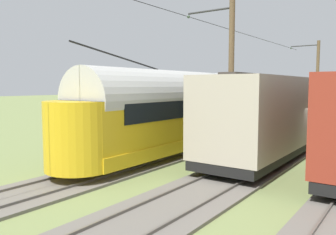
# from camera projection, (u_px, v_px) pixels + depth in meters

# --- Properties ---
(ground_plane) EXTENTS (220.00, 220.00, 0.00)m
(ground_plane) POSITION_uv_depth(u_px,v_px,m) (327.00, 159.00, 16.65)
(ground_plane) COLOR olive
(track_third_siding) EXTENTS (2.80, 80.00, 0.18)m
(track_third_siding) POSITION_uv_depth(u_px,v_px,m) (282.00, 151.00, 18.19)
(track_third_siding) COLOR #666059
(track_third_siding) RESTS_ON ground
(track_outer_siding) EXTENTS (2.80, 80.00, 0.18)m
(track_outer_siding) POSITION_uv_depth(u_px,v_px,m) (208.00, 143.00, 20.79)
(track_outer_siding) COLOR #666059
(track_outer_siding) RESTS_ON ground
(vintage_streetcar) EXTENTS (2.65, 16.35, 4.97)m
(vintage_streetcar) POSITION_uv_depth(u_px,v_px,m) (182.00, 110.00, 18.20)
(vintage_streetcar) COLOR gold
(vintage_streetcar) RESTS_ON ground
(boxcar_far_siding) EXTENTS (2.96, 12.01, 3.85)m
(boxcar_far_siding) POSITION_uv_depth(u_px,v_px,m) (275.00, 114.00, 16.84)
(boxcar_far_siding) COLOR #B2A893
(boxcar_far_siding) RESTS_ON ground
(catenary_pole_foreground) EXTENTS (2.75, 0.28, 7.75)m
(catenary_pole_foreground) POSITION_uv_depth(u_px,v_px,m) (316.00, 80.00, 32.35)
(catenary_pole_foreground) COLOR brown
(catenary_pole_foreground) RESTS_ON ground
(catenary_pole_mid_near) EXTENTS (2.75, 0.28, 7.75)m
(catenary_pole_mid_near) POSITION_uv_depth(u_px,v_px,m) (230.00, 76.00, 17.12)
(catenary_pole_mid_near) COLOR brown
(catenary_pole_mid_near) RESTS_ON ground
(overhead_wire_run) EXTENTS (2.54, 41.61, 0.18)m
(overhead_wire_run) POSITION_uv_depth(u_px,v_px,m) (196.00, 19.00, 18.80)
(overhead_wire_run) COLOR black
(overhead_wire_run) RESTS_ON ground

